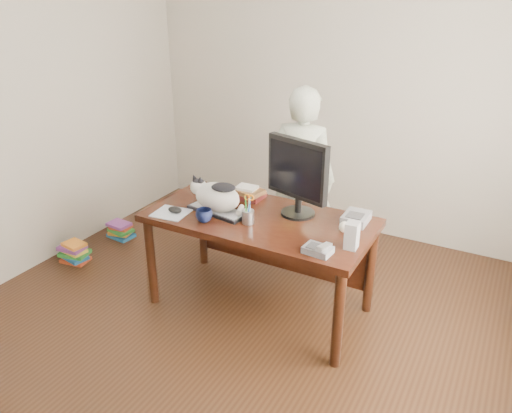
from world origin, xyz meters
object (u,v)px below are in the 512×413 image
(keyboard, at_px, (218,211))
(cat, at_px, (216,195))
(coffee_mug, at_px, (204,215))
(person, at_px, (302,178))
(book_pile_a, at_px, (74,253))
(desk, at_px, (264,231))
(pen_cup, at_px, (248,215))
(phone, at_px, (318,249))
(book_pile_b, at_px, (121,230))
(calculator, at_px, (356,218))
(baseball, at_px, (344,227))
(speaker, at_px, (352,235))
(book_stack, at_px, (248,193))
(mouse, at_px, (175,210))
(monitor, at_px, (297,174))

(keyboard, distance_m, cat, 0.12)
(coffee_mug, bearing_deg, person, 75.37)
(book_pile_a, bearing_deg, desk, 9.03)
(pen_cup, distance_m, phone, 0.61)
(desk, height_order, book_pile_b, desk)
(desk, height_order, calculator, calculator)
(baseball, height_order, calculator, baseball)
(cat, distance_m, baseball, 0.94)
(cat, height_order, phone, cat)
(keyboard, bearing_deg, pen_cup, -0.58)
(coffee_mug, relative_size, speaker, 0.65)
(desk, height_order, book_pile_a, desk)
(cat, distance_m, book_stack, 0.36)
(book_pile_a, bearing_deg, person, 30.09)
(book_stack, bearing_deg, person, 72.84)
(person, relative_size, book_pile_a, 5.72)
(keyboard, relative_size, pen_cup, 2.21)
(mouse, distance_m, book_pile_b, 1.47)
(cat, distance_m, person, 0.93)
(keyboard, xyz_separation_m, speaker, (1.02, -0.05, 0.07))
(phone, relative_size, baseball, 2.45)
(keyboard, distance_m, calculator, 0.98)
(monitor, distance_m, baseball, 0.49)
(keyboard, relative_size, book_pile_b, 1.85)
(pen_cup, xyz_separation_m, coffee_mug, (-0.28, -0.12, -0.01))
(coffee_mug, height_order, speaker, speaker)
(phone, bearing_deg, cat, 171.91)
(baseball, height_order, book_pile_b, baseball)
(baseball, relative_size, book_stack, 0.29)
(desk, relative_size, baseball, 21.70)
(cat, bearing_deg, calculator, 28.27)
(phone, relative_size, book_pile_a, 0.67)
(baseball, xyz_separation_m, book_pile_b, (-2.33, 0.29, -0.71))
(mouse, bearing_deg, desk, 22.75)
(monitor, bearing_deg, mouse, -137.68)
(calculator, bearing_deg, coffee_mug, -152.83)
(desk, distance_m, cat, 0.45)
(mouse, height_order, calculator, calculator)
(mouse, bearing_deg, cat, 26.01)
(calculator, bearing_deg, monitor, -167.73)
(mouse, distance_m, coffee_mug, 0.27)
(speaker, distance_m, book_pile_b, 2.60)
(cat, xyz_separation_m, book_pile_b, (-1.41, 0.43, -0.81))
(pen_cup, distance_m, mouse, 0.56)
(baseball, relative_size, person, 0.05)
(book_stack, bearing_deg, calculator, 3.55)
(mouse, relative_size, book_pile_a, 0.43)
(coffee_mug, xyz_separation_m, book_pile_b, (-1.42, 0.60, -0.72))
(speaker, height_order, book_stack, speaker)
(desk, height_order, phone, phone)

